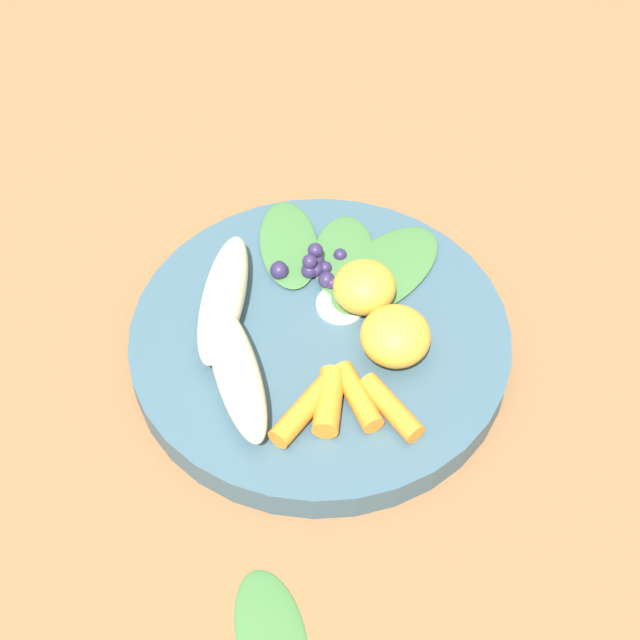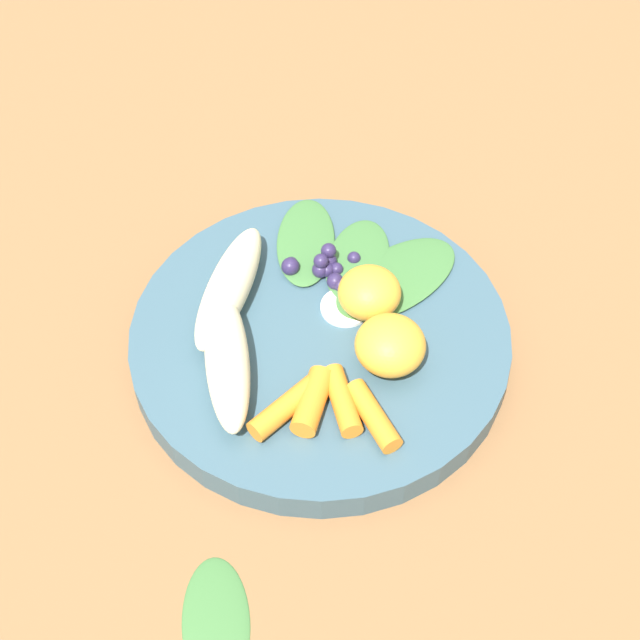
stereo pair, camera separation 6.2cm
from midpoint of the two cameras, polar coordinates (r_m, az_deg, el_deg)
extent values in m
plane|color=brown|center=(0.64, -2.74, -2.11)|extent=(2.40, 2.40, 0.00)
cylinder|color=#385666|center=(0.63, -2.78, -1.44)|extent=(0.28, 0.28, 0.02)
ellipsoid|color=beige|center=(0.59, -8.61, -3.45)|extent=(0.10, 0.12, 0.03)
ellipsoid|color=beige|center=(0.63, -9.23, 1.31)|extent=(0.12, 0.09, 0.03)
ellipsoid|color=#F4A833|center=(0.63, 0.17, 2.04)|extent=(0.05, 0.05, 0.03)
ellipsoid|color=#F4A833|center=(0.60, 2.11, -1.26)|extent=(0.05, 0.05, 0.04)
cylinder|color=orange|center=(0.58, -4.13, -6.15)|extent=(0.06, 0.02, 0.02)
cylinder|color=orange|center=(0.58, -2.49, -5.62)|extent=(0.05, 0.04, 0.02)
cylinder|color=orange|center=(0.58, -0.53, -5.32)|extent=(0.04, 0.05, 0.02)
cylinder|color=orange|center=(0.58, 1.68, -6.05)|extent=(0.03, 0.06, 0.02)
sphere|color=#2D234C|center=(0.67, -1.30, 4.19)|extent=(0.01, 0.01, 0.01)
sphere|color=#2D234C|center=(0.65, -2.29, 2.52)|extent=(0.01, 0.01, 0.01)
sphere|color=#2D234C|center=(0.66, -2.34, 3.33)|extent=(0.01, 0.01, 0.01)
sphere|color=#2D234C|center=(0.65, -1.94, 2.32)|extent=(0.01, 0.01, 0.01)
sphere|color=#2D234C|center=(0.66, -5.42, 3.37)|extent=(0.01, 0.01, 0.01)
sphere|color=#2D234C|center=(0.66, -2.95, 3.19)|extent=(0.01, 0.01, 0.01)
sphere|color=#2D234C|center=(0.66, -5.43, 3.14)|extent=(0.01, 0.01, 0.01)
sphere|color=#2D234C|center=(0.66, -2.97, 3.80)|extent=(0.01, 0.01, 0.01)
sphere|color=#2D234C|center=(0.65, -3.41, 3.16)|extent=(0.01, 0.01, 0.01)
sphere|color=#2D234C|center=(0.66, -3.01, 4.48)|extent=(0.01, 0.01, 0.01)
sphere|color=#2D234C|center=(0.65, -3.41, 3.75)|extent=(0.01, 0.01, 0.01)
cylinder|color=white|center=(0.64, -1.69, 1.06)|extent=(0.04, 0.04, 0.00)
ellipsoid|color=#3D7038|center=(0.66, 1.67, 3.20)|extent=(0.12, 0.07, 0.00)
ellipsoid|color=#3D7038|center=(0.67, -1.05, 4.10)|extent=(0.10, 0.09, 0.00)
ellipsoid|color=#3D7038|center=(0.68, -4.70, 4.93)|extent=(0.10, 0.10, 0.00)
ellipsoid|color=#3D7038|center=(0.54, -6.77, -20.25)|extent=(0.08, 0.09, 0.01)
camera|label=1|loc=(0.03, -92.87, -3.49)|focal=48.07mm
camera|label=2|loc=(0.03, 87.13, 3.49)|focal=48.07mm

